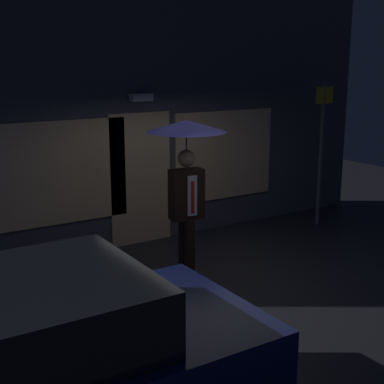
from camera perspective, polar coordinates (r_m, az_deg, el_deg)
ground_plane at (r=7.86m, az=2.26°, el=-9.38°), size 18.00×18.00×0.00m
building_facade at (r=9.32m, az=-5.85°, el=7.59°), size 9.64×0.48×4.27m
person_with_umbrella at (r=7.63m, az=-0.57°, el=3.29°), size 1.09×1.09×2.25m
street_sign_post at (r=10.51m, az=13.06°, el=4.64°), size 0.40×0.07×2.67m
sidewalk_bollard at (r=8.22m, az=-11.77°, el=-6.93°), size 0.25×0.25×0.45m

